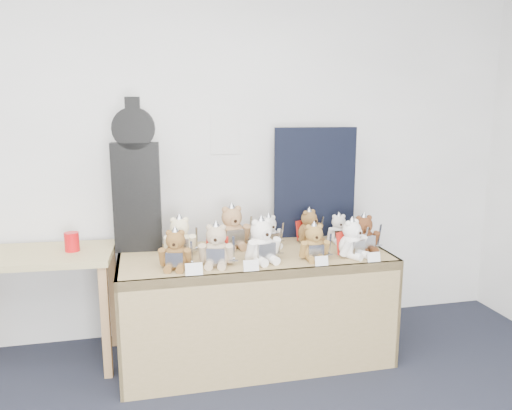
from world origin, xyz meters
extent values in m
plane|color=white|center=(0.00, 2.50, 1.35)|extent=(6.00, 0.00, 6.00)
cube|color=silver|center=(0.79, 2.49, 1.47)|extent=(0.21, 0.00, 0.30)
cube|color=olive|center=(0.89, 1.98, 0.69)|extent=(1.74, 0.73, 0.06)
cube|color=olive|center=(0.89, 1.63, 0.36)|extent=(1.74, 0.02, 0.72)
cube|color=olive|center=(0.03, 1.98, 0.36)|extent=(0.02, 0.72, 0.72)
cube|color=olive|center=(1.75, 1.98, 0.36)|extent=(0.02, 0.72, 0.72)
cube|color=#A18856|center=(-0.46, 2.17, 0.74)|extent=(0.95, 0.56, 0.04)
cube|color=#986B41|center=(-0.06, 1.93, 0.36)|extent=(0.05, 0.05, 0.72)
cube|color=#986B41|center=(-0.03, 2.36, 0.36)|extent=(0.05, 0.05, 0.72)
cube|color=black|center=(0.16, 2.22, 1.08)|extent=(0.31, 0.11, 0.71)
cylinder|color=black|center=(0.16, 2.22, 1.53)|extent=(0.27, 0.11, 0.27)
cube|color=black|center=(0.16, 2.22, 1.63)|extent=(0.10, 0.09, 0.18)
cube|color=black|center=(1.41, 2.30, 1.12)|extent=(0.60, 0.06, 0.79)
cylinder|color=red|center=(-0.25, 2.16, 0.83)|extent=(0.09, 0.09, 0.12)
ellipsoid|color=brown|center=(0.37, 1.79, 0.79)|extent=(0.18, 0.16, 0.16)
sphere|color=brown|center=(0.37, 1.79, 0.90)|extent=(0.11, 0.11, 0.11)
cylinder|color=brown|center=(0.36, 1.75, 0.89)|extent=(0.05, 0.04, 0.05)
sphere|color=black|center=(0.36, 1.73, 0.89)|extent=(0.02, 0.02, 0.02)
sphere|color=brown|center=(0.34, 1.80, 0.94)|extent=(0.04, 0.04, 0.04)
sphere|color=brown|center=(0.41, 1.78, 0.94)|extent=(0.04, 0.04, 0.04)
cylinder|color=brown|center=(0.30, 1.79, 0.80)|extent=(0.06, 0.09, 0.12)
cylinder|color=brown|center=(0.44, 1.76, 0.80)|extent=(0.06, 0.09, 0.12)
cylinder|color=brown|center=(0.33, 1.75, 0.75)|extent=(0.07, 0.11, 0.05)
cylinder|color=brown|center=(0.40, 1.73, 0.75)|extent=(0.07, 0.11, 0.05)
cube|color=silver|center=(0.36, 1.73, 0.79)|extent=(0.10, 0.04, 0.09)
cone|color=silver|center=(0.37, 1.79, 0.94)|extent=(0.10, 0.10, 0.07)
cube|color=silver|center=(0.46, 1.74, 0.82)|extent=(0.02, 0.04, 0.16)
cube|color=silver|center=(0.46, 1.74, 0.76)|extent=(0.05, 0.02, 0.01)
ellipsoid|color=tan|center=(0.62, 1.80, 0.80)|extent=(0.20, 0.18, 0.17)
sphere|color=tan|center=(0.62, 1.80, 0.91)|extent=(0.12, 0.12, 0.12)
cylinder|color=tan|center=(0.60, 1.75, 0.90)|extent=(0.06, 0.04, 0.05)
sphere|color=black|center=(0.60, 1.73, 0.90)|extent=(0.02, 0.02, 0.02)
sphere|color=tan|center=(0.58, 1.81, 0.96)|extent=(0.04, 0.04, 0.04)
sphere|color=tan|center=(0.66, 1.79, 0.96)|extent=(0.04, 0.04, 0.04)
cylinder|color=tan|center=(0.53, 1.80, 0.80)|extent=(0.07, 0.10, 0.13)
cylinder|color=tan|center=(0.69, 1.76, 0.80)|extent=(0.07, 0.10, 0.13)
cylinder|color=tan|center=(0.57, 1.75, 0.75)|extent=(0.07, 0.12, 0.05)
cylinder|color=tan|center=(0.64, 1.73, 0.75)|extent=(0.07, 0.12, 0.05)
cube|color=silver|center=(0.60, 1.73, 0.80)|extent=(0.11, 0.04, 0.09)
cone|color=silver|center=(0.62, 1.80, 0.96)|extent=(0.10, 0.10, 0.08)
cube|color=silver|center=(0.71, 1.74, 0.83)|extent=(0.02, 0.04, 0.18)
cube|color=silver|center=(0.71, 1.74, 0.76)|extent=(0.05, 0.02, 0.01)
cube|color=#AB1B13|center=(0.63, 1.86, 0.81)|extent=(0.14, 0.06, 0.15)
ellipsoid|color=white|center=(0.90, 1.81, 0.80)|extent=(0.21, 0.19, 0.18)
sphere|color=white|center=(0.90, 1.81, 0.92)|extent=(0.13, 0.13, 0.13)
cylinder|color=white|center=(0.91, 1.76, 0.91)|extent=(0.06, 0.04, 0.06)
sphere|color=black|center=(0.92, 1.74, 0.91)|extent=(0.02, 0.02, 0.02)
sphere|color=white|center=(0.85, 1.80, 0.97)|extent=(0.04, 0.04, 0.04)
sphere|color=white|center=(0.94, 1.82, 0.97)|extent=(0.04, 0.04, 0.04)
cylinder|color=white|center=(0.82, 1.77, 0.81)|extent=(0.07, 0.11, 0.14)
cylinder|color=white|center=(0.98, 1.81, 0.81)|extent=(0.07, 0.11, 0.14)
cylinder|color=white|center=(0.87, 1.74, 0.75)|extent=(0.08, 0.13, 0.05)
cylinder|color=white|center=(0.95, 1.76, 0.75)|extent=(0.08, 0.13, 0.05)
cube|color=silver|center=(0.91, 1.74, 0.81)|extent=(0.12, 0.05, 0.10)
cone|color=silver|center=(0.90, 1.81, 0.98)|extent=(0.11, 0.11, 0.09)
cube|color=silver|center=(1.01, 1.81, 0.84)|extent=(0.03, 0.05, 0.19)
cube|color=silver|center=(1.01, 1.81, 0.77)|extent=(0.05, 0.02, 0.01)
ellipsoid|color=olive|center=(1.23, 1.78, 0.79)|extent=(0.16, 0.14, 0.15)
sphere|color=olive|center=(1.23, 1.78, 0.89)|extent=(0.11, 0.11, 0.11)
cylinder|color=olive|center=(1.22, 1.73, 0.88)|extent=(0.05, 0.03, 0.05)
sphere|color=black|center=(1.22, 1.71, 0.88)|extent=(0.02, 0.02, 0.02)
sphere|color=olive|center=(1.19, 1.78, 0.93)|extent=(0.04, 0.04, 0.04)
sphere|color=olive|center=(1.26, 1.77, 0.93)|extent=(0.04, 0.04, 0.04)
cylinder|color=olive|center=(1.15, 1.76, 0.80)|extent=(0.05, 0.09, 0.11)
cylinder|color=olive|center=(1.30, 1.75, 0.80)|extent=(0.05, 0.09, 0.11)
cylinder|color=olive|center=(1.19, 1.73, 0.75)|extent=(0.05, 0.10, 0.05)
cylinder|color=olive|center=(1.26, 1.72, 0.75)|extent=(0.05, 0.10, 0.05)
cube|color=silver|center=(1.22, 1.72, 0.79)|extent=(0.10, 0.02, 0.08)
cone|color=silver|center=(1.23, 1.78, 0.94)|extent=(0.09, 0.09, 0.07)
cube|color=silver|center=(1.32, 1.74, 0.82)|extent=(0.01, 0.04, 0.16)
cube|color=silver|center=(1.32, 1.74, 0.76)|extent=(0.05, 0.01, 0.01)
ellipsoid|color=white|center=(1.48, 1.78, 0.79)|extent=(0.21, 0.20, 0.16)
sphere|color=white|center=(1.48, 1.78, 0.90)|extent=(0.12, 0.12, 0.12)
cylinder|color=white|center=(1.50, 1.73, 0.89)|extent=(0.06, 0.05, 0.05)
sphere|color=black|center=(1.51, 1.72, 0.89)|extent=(0.02, 0.02, 0.02)
sphere|color=white|center=(1.44, 1.76, 0.95)|extent=(0.04, 0.04, 0.04)
sphere|color=white|center=(1.51, 1.80, 0.95)|extent=(0.04, 0.04, 0.04)
cylinder|color=white|center=(1.42, 1.72, 0.80)|extent=(0.08, 0.10, 0.12)
cylinder|color=white|center=(1.55, 1.80, 0.80)|extent=(0.08, 0.10, 0.12)
cylinder|color=white|center=(1.47, 1.71, 0.75)|extent=(0.09, 0.11, 0.05)
cylinder|color=white|center=(1.53, 1.74, 0.75)|extent=(0.09, 0.11, 0.05)
cube|color=silver|center=(1.51, 1.72, 0.80)|extent=(0.10, 0.07, 0.09)
cone|color=silver|center=(1.48, 1.78, 0.95)|extent=(0.10, 0.10, 0.08)
cube|color=silver|center=(1.58, 1.80, 0.82)|extent=(0.03, 0.04, 0.17)
cube|color=silver|center=(1.58, 1.80, 0.76)|extent=(0.05, 0.03, 0.01)
cube|color=#AB1B13|center=(1.45, 1.83, 0.80)|extent=(0.13, 0.09, 0.14)
ellipsoid|color=brown|center=(1.61, 1.88, 0.79)|extent=(0.17, 0.15, 0.16)
sphere|color=brown|center=(1.61, 1.88, 0.90)|extent=(0.12, 0.12, 0.12)
cylinder|color=brown|center=(1.61, 1.83, 0.89)|extent=(0.05, 0.03, 0.05)
sphere|color=black|center=(1.61, 1.82, 0.89)|extent=(0.02, 0.02, 0.02)
sphere|color=brown|center=(1.57, 1.88, 0.95)|extent=(0.04, 0.04, 0.04)
sphere|color=brown|center=(1.64, 1.88, 0.95)|extent=(0.04, 0.04, 0.04)
cylinder|color=brown|center=(1.53, 1.86, 0.80)|extent=(0.05, 0.09, 0.12)
cylinder|color=brown|center=(1.68, 1.87, 0.80)|extent=(0.05, 0.09, 0.12)
cylinder|color=brown|center=(1.57, 1.82, 0.75)|extent=(0.05, 0.11, 0.05)
cylinder|color=brown|center=(1.65, 1.83, 0.75)|extent=(0.05, 0.11, 0.05)
cube|color=silver|center=(1.61, 1.82, 0.80)|extent=(0.10, 0.02, 0.09)
cone|color=silver|center=(1.61, 1.88, 0.95)|extent=(0.10, 0.10, 0.08)
cube|color=silver|center=(1.71, 1.86, 0.82)|extent=(0.02, 0.04, 0.17)
cube|color=silver|center=(1.71, 1.86, 0.76)|extent=(0.05, 0.01, 0.01)
ellipsoid|color=#F4E5B2|center=(0.42, 2.06, 0.80)|extent=(0.17, 0.15, 0.17)
sphere|color=#F4E5B2|center=(0.42, 2.06, 0.91)|extent=(0.12, 0.12, 0.12)
cylinder|color=#F4E5B2|center=(0.42, 2.01, 0.90)|extent=(0.05, 0.03, 0.05)
sphere|color=black|center=(0.42, 1.99, 0.90)|extent=(0.02, 0.02, 0.02)
sphere|color=#F4E5B2|center=(0.38, 2.06, 0.95)|extent=(0.04, 0.04, 0.04)
sphere|color=#F4E5B2|center=(0.46, 2.06, 0.95)|extent=(0.04, 0.04, 0.04)
cylinder|color=#F4E5B2|center=(0.34, 2.04, 0.80)|extent=(0.05, 0.09, 0.12)
cylinder|color=#F4E5B2|center=(0.50, 2.04, 0.80)|extent=(0.05, 0.09, 0.12)
cylinder|color=#F4E5B2|center=(0.38, 2.01, 0.75)|extent=(0.06, 0.11, 0.05)
cylinder|color=#F4E5B2|center=(0.45, 2.00, 0.75)|extent=(0.06, 0.11, 0.05)
cube|color=silver|center=(0.42, 2.00, 0.80)|extent=(0.11, 0.02, 0.09)
cone|color=silver|center=(0.42, 2.06, 0.96)|extent=(0.10, 0.10, 0.08)
cube|color=silver|center=(0.52, 2.02, 0.83)|extent=(0.02, 0.04, 0.17)
cube|color=silver|center=(0.52, 2.02, 0.76)|extent=(0.05, 0.01, 0.01)
ellipsoid|color=#A67C53|center=(0.78, 2.16, 0.81)|extent=(0.21, 0.19, 0.19)
sphere|color=#A67C53|center=(0.78, 2.16, 0.93)|extent=(0.14, 0.14, 0.14)
cylinder|color=#A67C53|center=(0.78, 2.10, 0.92)|extent=(0.06, 0.04, 0.06)
sphere|color=black|center=(0.79, 2.08, 0.92)|extent=(0.02, 0.02, 0.02)
sphere|color=#A67C53|center=(0.73, 2.15, 0.99)|extent=(0.04, 0.04, 0.04)
sphere|color=#A67C53|center=(0.82, 2.17, 0.99)|extent=(0.04, 0.04, 0.04)
cylinder|color=#A67C53|center=(0.69, 2.12, 0.81)|extent=(0.07, 0.11, 0.14)
cylinder|color=#A67C53|center=(0.87, 2.15, 0.81)|extent=(0.07, 0.11, 0.14)
cylinder|color=#A67C53|center=(0.74, 2.09, 0.75)|extent=(0.07, 0.13, 0.06)
cylinder|color=#A67C53|center=(0.83, 2.10, 0.75)|extent=(0.07, 0.13, 0.06)
cube|color=silver|center=(0.79, 2.09, 0.81)|extent=(0.13, 0.04, 0.10)
cone|color=silver|center=(0.78, 2.16, 0.99)|extent=(0.12, 0.12, 0.09)
cube|color=silver|center=(0.90, 2.14, 0.84)|extent=(0.02, 0.05, 0.20)
cube|color=silver|center=(0.90, 2.14, 0.77)|extent=(0.06, 0.02, 0.01)
ellipsoid|color=beige|center=(1.02, 2.11, 0.79)|extent=(0.18, 0.16, 0.14)
sphere|color=beige|center=(1.02, 2.11, 0.88)|extent=(0.11, 0.11, 0.11)
cylinder|color=beige|center=(1.03, 2.07, 0.87)|extent=(0.05, 0.04, 0.04)
sphere|color=black|center=(1.04, 2.06, 0.87)|extent=(0.02, 0.02, 0.02)
sphere|color=beige|center=(0.99, 2.10, 0.92)|extent=(0.03, 0.03, 0.03)
sphere|color=beige|center=(1.05, 2.12, 0.92)|extent=(0.03, 0.03, 0.03)
cylinder|color=beige|center=(0.96, 2.07, 0.79)|extent=(0.06, 0.09, 0.11)
cylinder|color=beige|center=(1.09, 2.12, 0.79)|extent=(0.06, 0.09, 0.11)
cylinder|color=beige|center=(1.01, 2.05, 0.74)|extent=(0.07, 0.10, 0.04)
cylinder|color=beige|center=(1.07, 2.08, 0.74)|extent=(0.07, 0.10, 0.04)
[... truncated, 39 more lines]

